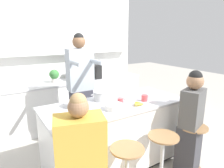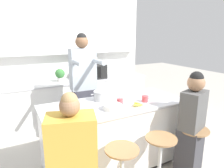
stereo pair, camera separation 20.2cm
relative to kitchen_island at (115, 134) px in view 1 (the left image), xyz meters
The scene contains 17 objects.
ground_plane 0.47m from the kitchen_island, ahead, with size 16.00×16.00×0.00m, color #B2ADA3.
wall_back 2.23m from the kitchen_island, 90.00° to the left, with size 3.31×0.22×2.70m.
back_counter 1.66m from the kitchen_island, 90.00° to the left, with size 3.07×0.62×0.93m.
kitchen_island is the anchor object (origin of this frame).
bar_stool_center_right 0.71m from the kitchen_island, 68.21° to the right, with size 0.38×0.38×0.67m.
bar_stool_rightmost 1.05m from the kitchen_island, 41.01° to the right, with size 0.38×0.38×0.67m.
person_cooking 0.91m from the kitchen_island, 102.52° to the left, with size 0.42×0.60×1.87m.
person_wrapped_blanket 1.04m from the kitchen_island, 140.88° to the right, with size 0.50×0.40×1.37m.
person_seated_near 1.02m from the kitchen_island, 40.25° to the right, with size 0.41×0.35×1.41m.
cooking_pot 0.58m from the kitchen_island, 119.29° to the left, with size 0.30×0.21×0.13m.
fruit_bowl 0.76m from the kitchen_island, 160.52° to the left, with size 0.22×0.22×0.07m.
mixing_bowl_steel 0.55m from the kitchen_island, 126.33° to the right, with size 0.23×0.23×0.07m.
coffee_cup_near 0.66m from the kitchen_island, 19.58° to the right, with size 0.12×0.09×0.09m.
coffee_cup_far 0.51m from the kitchen_island, 55.84° to the right, with size 0.12×0.08×0.08m.
banana_bunch 0.58m from the kitchen_island, 50.95° to the right, with size 0.17×0.12×0.05m.
microwave 1.76m from the kitchen_island, 78.19° to the left, with size 0.55×0.33×0.30m.
potted_plant 1.79m from the kitchen_island, 101.45° to the left, with size 0.19×0.19×0.26m.
Camera 1 is at (-1.40, -2.15, 1.84)m, focal length 32.00 mm.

